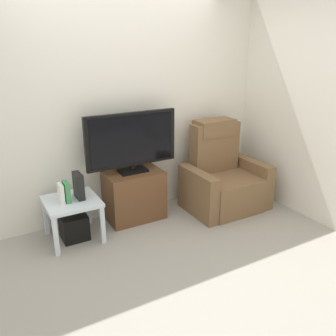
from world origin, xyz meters
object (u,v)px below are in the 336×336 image
side_table (72,206)px  subwoofer_box (74,227)px  recliner_armchair (223,178)px  television (132,141)px  tv_stand (134,195)px  book_leftmost (61,194)px  game_console (79,186)px  book_middle (67,192)px

side_table → subwoofer_box: bearing=116.6°
recliner_armchair → subwoofer_box: (-1.87, 0.13, -0.24)m
subwoofer_box → television: bearing=9.4°
tv_stand → book_leftmost: (-0.86, -0.13, 0.26)m
recliner_armchair → side_table: size_ratio=2.00×
game_console → television: bearing=9.8°
television → recliner_armchair: size_ratio=0.99×
side_table → game_console: game_console is taller
tv_stand → recliner_armchair: size_ratio=0.61×
television → subwoofer_box: 1.12m
side_table → book_leftmost: 0.20m
television → game_console: (-0.67, -0.12, -0.36)m
television → book_middle: television is taller
television → side_table: (-0.76, -0.13, -0.57)m
recliner_armchair → subwoofer_box: recliner_armchair is taller
book_leftmost → side_table: bearing=11.3°
side_table → recliner_armchair: bearing=-4.0°
game_console → tv_stand: bearing=8.2°
book_middle → side_table: bearing=24.5°
subwoofer_box → book_middle: book_middle is taller
recliner_armchair → tv_stand: bearing=173.6°
game_console → book_middle: bearing=-167.4°
television → tv_stand: bearing=-90.0°
recliner_armchair → book_middle: recliner_armchair is taller
side_table → book_middle: bearing=-155.5°
side_table → book_leftmost: bearing=-168.7°
side_table → subwoofer_box: (-0.00, 0.00, -0.24)m
side_table → book_middle: book_middle is taller
television → book_leftmost: size_ratio=5.35×
television → subwoofer_box: (-0.76, -0.13, -0.81)m
tv_stand → television: bearing=90.0°
subwoofer_box → book_leftmost: (-0.10, -0.02, 0.41)m
tv_stand → game_console: bearing=-171.8°
side_table → book_middle: (-0.04, -0.02, 0.18)m
television → game_console: size_ratio=3.93×
game_console → subwoofer_box: bearing=-173.7°
recliner_armchair → game_console: recliner_armchair is taller
book_middle → television: bearing=10.3°
television → game_console: television is taller
television → subwoofer_box: bearing=-170.6°
television → subwoofer_box: size_ratio=3.98×
tv_stand → subwoofer_box: tv_stand is taller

